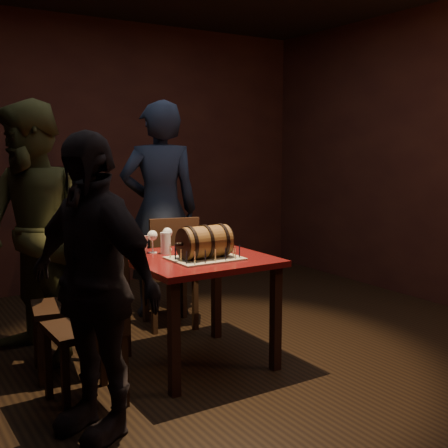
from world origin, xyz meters
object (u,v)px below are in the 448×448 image
at_px(chair_back, 172,266).
at_px(wine_glass_right, 188,232).
at_px(person_left_rear, 34,233).
at_px(person_left_front, 91,285).
at_px(pub_table, 198,272).
at_px(chair_left_rear, 77,295).
at_px(barrel_cake, 205,242).
at_px(wine_glass_mid, 167,234).
at_px(chair_left_front, 97,314).
at_px(wine_glass_left, 152,237).
at_px(pint_of_ale, 166,243).
at_px(person_back, 160,210).

bearing_deg(chair_back, wine_glass_right, -100.33).
bearing_deg(person_left_rear, person_left_front, -21.70).
height_order(pub_table, chair_left_rear, chair_left_rear).
relative_size(barrel_cake, wine_glass_mid, 2.39).
relative_size(barrel_cake, chair_left_front, 0.41).
bearing_deg(wine_glass_left, chair_left_rear, 178.31).
relative_size(pub_table, pint_of_ale, 6.00).
relative_size(wine_glass_right, person_back, 0.09).
distance_m(wine_glass_left, pint_of_ale, 0.11).
distance_m(pint_of_ale, person_left_rear, 0.90).
bearing_deg(wine_glass_mid, person_back, 67.55).
relative_size(pint_of_ale, chair_back, 0.16).
xyz_separation_m(wine_glass_mid, chair_left_front, (-0.72, -0.52, -0.34)).
bearing_deg(pint_of_ale, chair_back, 59.54).
bearing_deg(wine_glass_right, pint_of_ale, -153.89).
distance_m(chair_left_front, person_back, 1.77).
relative_size(wine_glass_mid, person_back, 0.09).
distance_m(pint_of_ale, chair_left_rear, 0.69).
distance_m(wine_glass_mid, person_left_front, 1.23).
relative_size(wine_glass_left, person_left_front, 0.10).
height_order(wine_glass_right, chair_left_front, chair_left_front).
relative_size(barrel_cake, chair_back, 0.41).
bearing_deg(wine_glass_right, wine_glass_mid, 176.46).
bearing_deg(pint_of_ale, wine_glass_left, 134.73).
height_order(wine_glass_mid, person_back, person_back).
bearing_deg(wine_glass_mid, person_left_front, -135.07).
relative_size(pub_table, barrel_cake, 2.33).
relative_size(wine_glass_mid, chair_back, 0.17).
bearing_deg(chair_back, person_left_rear, -174.52).
xyz_separation_m(pint_of_ale, person_left_rear, (-0.78, 0.44, 0.08)).
bearing_deg(pub_table, chair_left_rear, 158.53).
xyz_separation_m(chair_back, person_left_rear, (-1.10, -0.11, 0.38)).
relative_size(barrel_cake, chair_left_rear, 0.41).
bearing_deg(chair_back, person_left_front, -130.89).
bearing_deg(chair_left_rear, wine_glass_left, -1.69).
distance_m(wine_glass_mid, person_left_rear, 0.92).
distance_m(pub_table, wine_glass_right, 0.41).
xyz_separation_m(wine_glass_right, person_left_front, (-1.03, -0.85, -0.08)).
bearing_deg(chair_left_front, wine_glass_mid, 35.72).
height_order(wine_glass_mid, chair_back, chair_back).
bearing_deg(person_left_front, wine_glass_left, 117.71).
xyz_separation_m(wine_glass_right, person_left_rear, (-1.03, 0.32, 0.04)).
xyz_separation_m(pint_of_ale, chair_left_rear, (-0.61, 0.08, -0.30)).
bearing_deg(wine_glass_mid, pub_table, -80.45).
bearing_deg(person_back, barrel_cake, 93.81).
distance_m(pub_table, person_back, 1.24).
xyz_separation_m(wine_glass_mid, chair_back, (0.24, 0.41, -0.34)).
xyz_separation_m(chair_left_rear, chair_left_front, (-0.03, -0.47, 0.00)).
bearing_deg(person_left_rear, chair_left_front, -11.81).
height_order(barrel_cake, wine_glass_right, barrel_cake).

